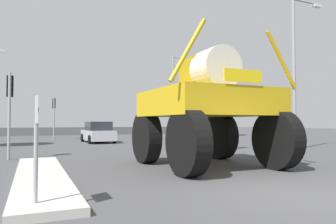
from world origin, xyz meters
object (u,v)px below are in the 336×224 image
(oversize_sprayer, at_px, (207,109))
(streetlight_far_right, at_px, (174,92))
(lane_arrow_sign, at_px, (36,130))
(bare_tree_right, at_px, (205,79))
(traffic_signal_near_left, at_px, (10,96))
(traffic_signal_far_left, at_px, (54,109))
(traffic_signal_near_right, at_px, (223,106))
(streetlight_near_right, at_px, (296,64))
(sedan_ahead, at_px, (98,133))

(oversize_sprayer, height_order, streetlight_far_right, streetlight_far_right)
(lane_arrow_sign, relative_size, bare_tree_right, 0.22)
(traffic_signal_near_left, distance_m, traffic_signal_far_left, 14.51)
(traffic_signal_near_left, bearing_deg, traffic_signal_far_left, 79.85)
(traffic_signal_near_right, xyz_separation_m, bare_tree_right, (7.33, 14.51, 3.71))
(lane_arrow_sign, xyz_separation_m, traffic_signal_near_left, (-0.87, 8.37, 1.15))
(streetlight_far_right, distance_m, bare_tree_right, 3.56)
(oversize_sprayer, bearing_deg, traffic_signal_near_right, -39.54)
(traffic_signal_near_left, bearing_deg, streetlight_far_right, 47.03)
(oversize_sprayer, distance_m, streetlight_near_right, 8.96)
(sedan_ahead, xyz_separation_m, streetlight_near_right, (8.69, -10.33, 3.93))
(traffic_signal_near_right, xyz_separation_m, streetlight_near_right, (3.87, -1.23, 2.31))
(lane_arrow_sign, distance_m, streetlight_far_right, 27.44)
(bare_tree_right, bearing_deg, traffic_signal_near_left, -140.22)
(bare_tree_right, bearing_deg, streetlight_near_right, -102.38)
(traffic_signal_near_right, height_order, streetlight_near_right, streetlight_near_right)
(oversize_sprayer, distance_m, bare_tree_right, 22.73)
(traffic_signal_near_left, height_order, streetlight_far_right, streetlight_far_right)
(oversize_sprayer, relative_size, traffic_signal_far_left, 1.41)
(traffic_signal_near_left, bearing_deg, sedan_ahead, 59.85)
(traffic_signal_near_left, xyz_separation_m, bare_tree_right, (17.43, 14.51, 3.54))
(sedan_ahead, xyz_separation_m, bare_tree_right, (12.14, 5.41, 5.33))
(lane_arrow_sign, xyz_separation_m, bare_tree_right, (16.55, 22.88, 4.70))
(oversize_sprayer, relative_size, streetlight_near_right, 0.61)
(lane_arrow_sign, height_order, streetlight_far_right, streetlight_far_right)
(oversize_sprayer, bearing_deg, lane_arrow_sign, 122.59)
(streetlight_far_right, bearing_deg, sedan_ahead, -145.28)
(oversize_sprayer, xyz_separation_m, streetlight_near_right, (7.74, 3.60, 2.73))
(traffic_signal_near_left, height_order, traffic_signal_near_right, traffic_signal_near_left)
(sedan_ahead, xyz_separation_m, streetlight_far_right, (9.01, 6.24, 3.87))
(bare_tree_right, bearing_deg, sedan_ahead, -155.99)
(oversize_sprayer, height_order, streetlight_near_right, streetlight_near_right)
(traffic_signal_near_right, height_order, bare_tree_right, bare_tree_right)
(sedan_ahead, relative_size, streetlight_near_right, 0.50)
(lane_arrow_sign, xyz_separation_m, sedan_ahead, (4.41, 17.47, -0.63))
(lane_arrow_sign, distance_m, traffic_signal_near_right, 12.50)
(oversize_sprayer, xyz_separation_m, traffic_signal_far_left, (-3.68, 19.11, 0.71))
(traffic_signal_near_left, bearing_deg, oversize_sprayer, -37.78)
(sedan_ahead, distance_m, bare_tree_right, 14.32)
(sedan_ahead, relative_size, traffic_signal_near_left, 1.21)
(lane_arrow_sign, distance_m, sedan_ahead, 18.03)
(traffic_signal_near_right, height_order, traffic_signal_far_left, traffic_signal_far_left)
(lane_arrow_sign, relative_size, traffic_signal_near_right, 0.54)
(lane_arrow_sign, height_order, traffic_signal_far_left, traffic_signal_far_left)
(streetlight_near_right, relative_size, streetlight_far_right, 1.00)
(traffic_signal_near_right, relative_size, streetlight_far_right, 0.38)
(sedan_ahead, bearing_deg, streetlight_far_right, -57.44)
(lane_arrow_sign, xyz_separation_m, oversize_sprayer, (5.36, 3.54, 0.57))
(lane_arrow_sign, height_order, traffic_signal_near_left, traffic_signal_near_left)
(traffic_signal_near_right, bearing_deg, sedan_ahead, 117.91)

